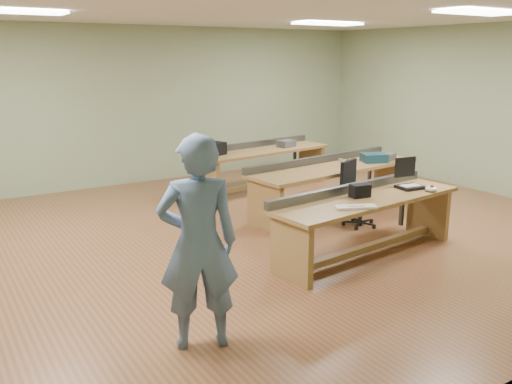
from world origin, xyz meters
TOP-DOWN VIEW (x-y plane):
  - floor at (0.00, 0.00)m, footprint 10.00×10.00m
  - ceiling at (0.00, 0.00)m, footprint 10.00×10.00m
  - wall_back at (0.00, 4.00)m, footprint 10.00×0.04m
  - wall_right at (5.00, 0.00)m, footprint 0.04×8.00m
  - fluor_panels at (0.00, 0.00)m, footprint 6.20×3.50m
  - workbench_front at (0.84, -1.36)m, footprint 2.79×1.01m
  - workbench_mid at (1.77, 0.35)m, footprint 3.15×1.17m
  - workbench_back at (1.65, 2.26)m, footprint 2.79×1.08m
  - person at (-1.88, -2.23)m, footprint 0.78×0.64m
  - laptop_base at (1.65, -1.34)m, footprint 0.36×0.31m
  - laptop_screen at (1.66, -1.21)m, footprint 0.33×0.05m
  - keyboard at (0.39, -1.66)m, footprint 0.49×0.33m
  - trackball_mouse at (1.74, -1.59)m, footprint 0.19×0.21m
  - camera_bag at (0.78, -1.31)m, footprint 0.25×0.18m
  - task_chair at (1.61, -0.39)m, footprint 0.67×0.67m
  - parts_bin_teal at (2.54, 0.26)m, footprint 0.47×0.41m
  - parts_bin_grey at (2.79, 0.27)m, footprint 0.46×0.38m
  - mug at (1.98, 0.23)m, footprint 0.13×0.13m
  - drinks_can at (1.80, 0.23)m, footprint 0.09×0.09m
  - storage_box_back at (0.62, 2.21)m, footprint 0.45×0.38m
  - tray_back at (2.18, 2.24)m, footprint 0.36×0.30m

SIDE VIEW (x-z plane):
  - floor at x=0.00m, z-range 0.00..0.00m
  - task_chair at x=1.61m, z-range -0.13..0.83m
  - workbench_back at x=1.65m, z-range 0.12..0.98m
  - workbench_front at x=0.84m, z-range 0.12..0.98m
  - workbench_mid at x=1.77m, z-range 0.13..0.99m
  - keyboard at x=0.39m, z-range 0.75..0.78m
  - laptop_base at x=1.65m, z-range 0.75..0.79m
  - trackball_mouse at x=1.74m, z-range 0.75..0.82m
  - mug at x=1.98m, z-range 0.75..0.84m
  - parts_bin_grey at x=2.79m, z-range 0.75..0.86m
  - tray_back at x=2.18m, z-range 0.75..0.88m
  - drinks_can at x=1.80m, z-range 0.75..0.88m
  - parts_bin_teal at x=2.54m, z-range 0.75..0.89m
  - camera_bag at x=0.78m, z-range 0.75..0.91m
  - storage_box_back at x=0.62m, z-range 0.75..0.97m
  - person at x=-1.88m, z-range 0.00..1.85m
  - laptop_screen at x=1.66m, z-range 0.88..1.14m
  - wall_back at x=0.00m, z-range 0.00..3.00m
  - wall_right at x=5.00m, z-range 0.00..3.00m
  - fluor_panels at x=0.00m, z-range 2.96..2.99m
  - ceiling at x=0.00m, z-range 3.00..3.00m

